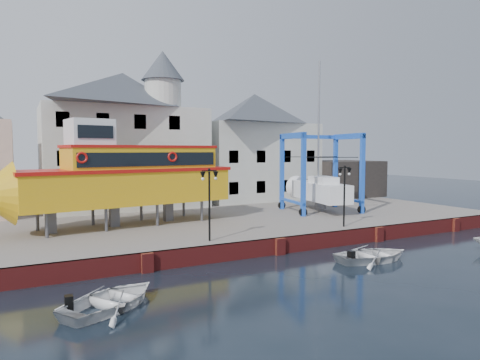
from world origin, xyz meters
name	(u,v)px	position (x,y,z in m)	size (l,w,h in m)	color
ground	(279,255)	(0.00, 0.00, 0.00)	(140.00, 140.00, 0.00)	#17222D
hardstanding	(207,220)	(0.00, 11.00, 0.50)	(44.00, 22.00, 1.00)	slate
quay_wall	(278,246)	(0.00, 0.10, 0.50)	(44.00, 0.47, 1.00)	maroon
building_white_main	(126,138)	(-4.87, 18.39, 7.34)	(14.00, 8.30, 14.00)	beige
building_white_right	(254,147)	(9.00, 19.00, 6.60)	(12.00, 8.00, 11.20)	beige
shed_dark	(339,178)	(19.00, 17.00, 3.00)	(8.00, 7.00, 4.00)	black
lamp_post_left	(209,186)	(-4.00, 1.20, 4.17)	(1.12, 0.32, 4.20)	black
lamp_post_right	(345,180)	(6.00, 1.20, 4.17)	(1.12, 0.32, 4.20)	black
tour_boat	(114,177)	(-7.91, 8.46, 4.41)	(16.97, 6.19, 7.22)	#59595E
travel_lift	(316,186)	(9.37, 8.66, 3.14)	(6.70, 8.71, 12.78)	blue
motorboat_b	(373,261)	(3.89, -3.67, 0.00)	(3.21, 4.50, 0.93)	white
motorboat_d	(112,308)	(-10.54, -4.24, 0.00)	(3.15, 4.41, 0.91)	white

